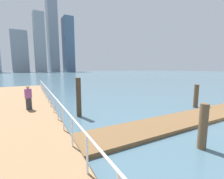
% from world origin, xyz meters
% --- Properties ---
extents(ground_plane, '(300.00, 300.00, 0.00)m').
position_xyz_m(ground_plane, '(0.00, 20.00, 0.00)').
color(ground_plane, '#476675').
extents(floating_dock, '(15.70, 2.00, 0.18)m').
position_xyz_m(floating_dock, '(4.35, 9.28, 0.09)').
color(floating_dock, brown).
rests_on(floating_dock, ground_plane).
extents(boardwalk_railing, '(0.06, 31.17, 1.08)m').
position_xyz_m(boardwalk_railing, '(-3.15, 10.27, 1.23)').
color(boardwalk_railing, white).
rests_on(boardwalk_railing, boardwalk).
extents(dock_piling_0, '(0.32, 0.32, 1.77)m').
position_xyz_m(dock_piling_0, '(1.37, 6.96, 0.88)').
color(dock_piling_0, brown).
rests_on(dock_piling_0, ground_plane).
extents(dock_piling_3, '(0.32, 0.32, 2.48)m').
position_xyz_m(dock_piling_3, '(-1.67, 13.09, 1.24)').
color(dock_piling_3, '#473826').
rests_on(dock_piling_3, ground_plane).
extents(dock_piling_4, '(0.34, 0.34, 1.81)m').
position_xyz_m(dock_piling_4, '(7.07, 10.99, 0.91)').
color(dock_piling_4, brown).
rests_on(dock_piling_4, ground_plane).
extents(pedestrian_0, '(0.42, 0.40, 1.56)m').
position_xyz_m(pedestrian_0, '(-4.48, 14.79, 1.20)').
color(pedestrian_0, '#333338').
rests_on(pedestrian_0, boardwalk).
extents(skyline_tower_2, '(10.99, 12.18, 29.92)m').
position_xyz_m(skyline_tower_2, '(-9.70, 139.03, 14.96)').
color(skyline_tower_2, '#8C939E').
rests_on(skyline_tower_2, ground_plane).
extents(skyline_tower_3, '(7.83, 9.18, 42.84)m').
position_xyz_m(skyline_tower_3, '(3.29, 131.81, 21.42)').
color(skyline_tower_3, '#8C939E').
rests_on(skyline_tower_3, ground_plane).
extents(skyline_tower_4, '(8.40, 13.30, 79.16)m').
position_xyz_m(skyline_tower_4, '(15.00, 150.35, 39.58)').
color(skyline_tower_4, gray).
rests_on(skyline_tower_4, ground_plane).
extents(skyline_tower_5, '(8.94, 13.42, 48.43)m').
position_xyz_m(skyline_tower_5, '(28.33, 150.75, 24.21)').
color(skyline_tower_5, slate).
rests_on(skyline_tower_5, ground_plane).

